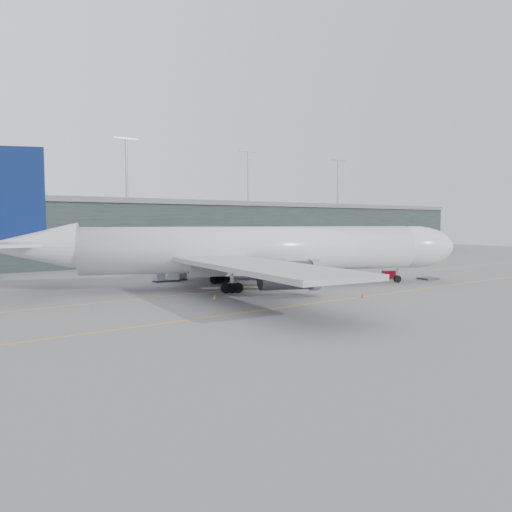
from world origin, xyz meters
TOP-DOWN VIEW (x-y plane):
  - ground at (0.00, 0.00)m, footprint 320.00×320.00m
  - taxiline_a at (0.00, -4.00)m, footprint 160.00×0.25m
  - taxiline_b at (0.00, -20.00)m, footprint 160.00×0.25m
  - taxiline_lead_main at (5.00, 20.00)m, footprint 0.25×60.00m
  - terminal at (-0.00, 58.00)m, footprint 240.00×36.00m
  - main_aircraft at (3.51, -3.35)m, footprint 68.36×63.06m
  - jet_bridge at (14.38, 23.68)m, footprint 17.82×44.53m
  - gse_cart at (29.43, -8.63)m, footprint 2.41×2.02m
  - baggage_dolly at (34.05, -13.37)m, footprint 3.23×2.68m
  - uld_a at (-4.77, 10.84)m, footprint 1.99×1.61m
  - uld_b at (-2.52, 10.35)m, footprint 2.70×2.42m
  - uld_c at (-0.36, 11.38)m, footprint 1.90×1.59m
  - cone_nose at (31.78, -5.43)m, footprint 0.46×0.46m
  - cone_wing_stbd at (9.14, -20.57)m, footprint 0.42×0.42m
  - cone_wing_port at (7.42, 11.16)m, footprint 0.45×0.45m
  - cone_tail at (-6.93, -9.85)m, footprint 0.40×0.40m

SIDE VIEW (x-z plane):
  - ground at x=0.00m, z-range 0.00..0.00m
  - taxiline_a at x=0.00m, z-range 0.00..0.02m
  - taxiline_b at x=0.00m, z-range 0.00..0.02m
  - taxiline_lead_main at x=5.00m, z-range 0.00..0.02m
  - baggage_dolly at x=34.05m, z-range 0.03..0.33m
  - cone_tail at x=-6.93m, z-range 0.00..0.64m
  - cone_wing_stbd at x=9.14m, z-range 0.00..0.67m
  - cone_wing_port at x=7.42m, z-range 0.00..0.71m
  - cone_nose at x=31.78m, z-range 0.00..0.74m
  - gse_cart at x=29.43m, z-range 0.08..1.48m
  - uld_c at x=-0.36m, z-range 0.04..1.62m
  - uld_a at x=-4.77m, z-range 0.05..1.82m
  - uld_b at x=-2.52m, z-range 0.05..2.09m
  - jet_bridge at x=14.38m, z-range 1.71..8.61m
  - main_aircraft at x=3.51m, z-range -4.40..15.65m
  - terminal at x=0.00m, z-range -6.88..22.12m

